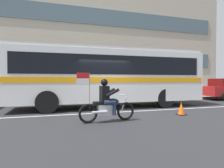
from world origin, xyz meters
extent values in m
plane|color=#2B2B2D|center=(0.00, 0.00, 0.00)|extent=(60.00, 60.00, 0.00)
cube|color=gray|center=(0.00, 5.10, 0.07)|extent=(28.00, 3.80, 0.15)
cube|color=silver|center=(0.00, -0.60, 0.00)|extent=(26.60, 0.14, 0.01)
cube|color=#B2A893|center=(0.00, 7.40, 4.94)|extent=(28.00, 0.80, 9.89)
cube|color=#4C606B|center=(0.00, 6.96, 3.46)|extent=(25.76, 0.10, 1.40)
cube|color=#4C606B|center=(0.00, 6.96, 6.92)|extent=(25.76, 0.10, 1.40)
cube|color=white|center=(0.52, 1.20, 1.73)|extent=(10.55, 2.74, 2.70)
cube|color=black|center=(0.52, 1.20, 2.28)|extent=(9.71, 2.76, 0.96)
cube|color=orange|center=(0.52, 1.20, 1.53)|extent=(10.34, 2.76, 0.28)
cube|color=silver|center=(0.52, 1.20, 3.14)|extent=(10.34, 2.60, 0.16)
cylinder|color=black|center=(-2.73, 0.02, 0.52)|extent=(1.04, 0.30, 1.04)
cylinder|color=black|center=(3.41, 0.02, 0.52)|extent=(1.04, 0.30, 1.04)
torus|color=black|center=(0.14, -2.43, 0.34)|extent=(0.69, 0.14, 0.69)
torus|color=black|center=(-1.31, -2.53, 0.34)|extent=(0.69, 0.14, 0.69)
cube|color=silver|center=(-0.64, -2.48, 0.44)|extent=(0.66, 0.33, 0.36)
ellipsoid|color=black|center=(-0.39, -2.47, 0.72)|extent=(0.50, 0.31, 0.24)
cube|color=black|center=(-0.84, -2.50, 0.69)|extent=(0.58, 0.30, 0.12)
cylinder|color=silver|center=(0.08, -2.43, 0.65)|extent=(0.28, 0.08, 0.58)
cylinder|color=silver|center=(0.00, -2.44, 0.96)|extent=(0.09, 0.64, 0.04)
cylinder|color=silver|center=(-0.93, -2.67, 0.39)|extent=(0.56, 0.13, 0.09)
cube|color=black|center=(-0.71, -2.49, 1.02)|extent=(0.31, 0.38, 0.56)
sphere|color=black|center=(-0.71, -2.49, 1.44)|extent=(0.26, 0.26, 0.26)
cylinder|color=#232D4C|center=(-0.58, -2.30, 0.72)|extent=(0.43, 0.18, 0.15)
cylinder|color=#232D4C|center=(-0.40, -2.29, 0.48)|extent=(0.13, 0.13, 0.46)
cylinder|color=#232D4C|center=(-0.55, -2.66, 0.72)|extent=(0.43, 0.18, 0.15)
cylinder|color=#232D4C|center=(-0.38, -2.65, 0.48)|extent=(0.13, 0.13, 0.46)
cylinder|color=black|center=(-0.48, -2.27, 1.06)|extent=(0.52, 0.15, 0.32)
cylinder|color=black|center=(-0.45, -2.67, 1.06)|extent=(0.52, 0.15, 0.32)
cylinder|color=olive|center=(-1.26, -2.53, 1.15)|extent=(0.02, 0.02, 1.25)
cube|color=red|center=(-1.49, -2.55, 1.68)|extent=(0.44, 0.05, 0.20)
cube|color=white|center=(-1.49, -2.55, 1.47)|extent=(0.44, 0.05, 0.20)
cylinder|color=gold|center=(3.02, 3.61, 0.44)|extent=(0.22, 0.22, 0.58)
sphere|color=gold|center=(3.02, 3.61, 0.80)|extent=(0.20, 0.20, 0.20)
cylinder|color=gold|center=(3.02, 3.47, 0.47)|extent=(0.09, 0.10, 0.09)
cone|color=#EA590F|center=(2.87, -2.10, 0.28)|extent=(0.32, 0.32, 0.55)
cube|color=black|center=(2.87, -2.10, 0.01)|extent=(0.36, 0.36, 0.03)
camera|label=1|loc=(-2.52, -9.26, 1.51)|focal=31.14mm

